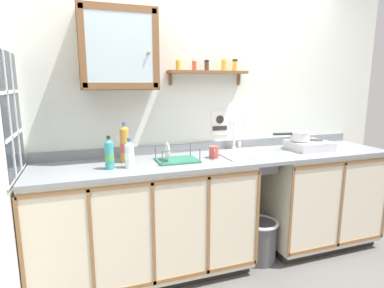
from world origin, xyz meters
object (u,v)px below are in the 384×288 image
hot_plate_stove (309,145)px  warning_sign (220,123)px  wall_cabinet (118,49)px  bottle_detergent_teal_1 (109,154)px  bottle_water_clear_2 (129,155)px  mug (214,152)px  saucepan (300,136)px  bottle_juice_amber_0 (125,145)px  sink (246,156)px  trash_bin (260,240)px  dish_rack (176,159)px

hot_plate_stove → warning_sign: size_ratio=1.57×
hot_plate_stove → wall_cabinet: wall_cabinet is taller
hot_plate_stove → bottle_detergent_teal_1: (-1.82, -0.09, 0.07)m
bottle_water_clear_2 → mug: 0.71m
warning_sign → bottle_detergent_teal_1: bearing=-159.9°
bottle_detergent_teal_1 → bottle_water_clear_2: bottle_detergent_teal_1 is taller
saucepan → bottle_juice_amber_0: 1.60m
sink → trash_bin: size_ratio=1.29×
dish_rack → warning_sign: (0.52, 0.31, 0.23)m
sink → bottle_water_clear_2: 1.05m
dish_rack → bottle_water_clear_2: bearing=-168.2°
sink → mug: bearing=-171.2°
mug → sink: bearing=8.8°
bottle_detergent_teal_1 → warning_sign: (1.03, 0.38, 0.14)m
hot_plate_stove → saucepan: (-0.09, 0.02, 0.09)m
trash_bin → dish_rack: bearing=173.1°
sink → bottle_water_clear_2: sink is taller
hot_plate_stove → bottle_detergent_teal_1: 1.82m
sink → wall_cabinet: size_ratio=0.81×
bottle_detergent_teal_1 → trash_bin: bottle_detergent_teal_1 is taller
sink → saucepan: size_ratio=1.39×
saucepan → warning_sign: warning_sign is taller
sink → mug: (-0.33, -0.05, 0.07)m
hot_plate_stove → warning_sign: 0.86m
bottle_juice_amber_0 → bottle_detergent_teal_1: bottle_juice_amber_0 is taller
bottle_water_clear_2 → warning_sign: (0.89, 0.39, 0.15)m
wall_cabinet → warning_sign: wall_cabinet is taller
wall_cabinet → warning_sign: bearing=8.1°
bottle_detergent_teal_1 → wall_cabinet: size_ratio=0.40×
bottle_water_clear_2 → wall_cabinet: wall_cabinet is taller
bottle_detergent_teal_1 → hot_plate_stove: bearing=2.8°
hot_plate_stove → mug: bearing=-179.0°
dish_rack → mug: bearing=1.0°
sink → trash_bin: 0.76m
mug → hot_plate_stove: bearing=1.0°
hot_plate_stove → dish_rack: dish_rack is taller
dish_rack → bottle_detergent_teal_1: bearing=-172.7°
bottle_water_clear_2 → bottle_juice_amber_0: bearing=94.0°
hot_plate_stove → warning_sign: bearing=159.8°
bottle_water_clear_2 → mug: size_ratio=1.88×
bottle_detergent_teal_1 → bottle_juice_amber_0: bearing=50.4°
sink → saucepan: bearing=-1.1°
bottle_water_clear_2 → bottle_detergent_teal_1: bearing=174.9°
saucepan → trash_bin: 1.02m
bottle_detergent_teal_1 → bottle_water_clear_2: 0.14m
saucepan → trash_bin: bearing=-163.4°
saucepan → hot_plate_stove: bearing=-14.3°
bottle_juice_amber_0 → bottle_water_clear_2: bottle_juice_amber_0 is taller
wall_cabinet → bottle_water_clear_2: bearing=-85.6°
bottle_juice_amber_0 → bottle_water_clear_2: 0.18m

